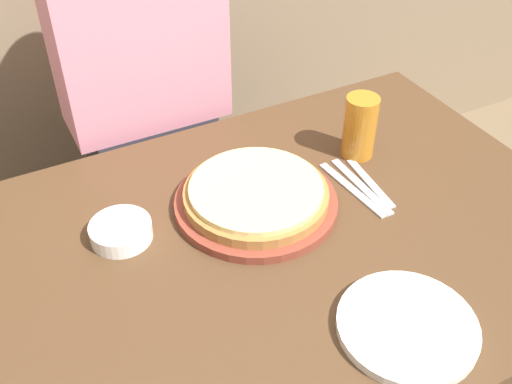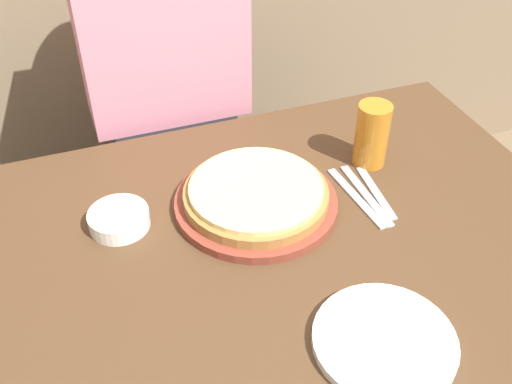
# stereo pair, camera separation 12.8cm
# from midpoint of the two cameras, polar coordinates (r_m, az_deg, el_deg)

# --- Properties ---
(dining_table) EXTENTS (1.34, 0.92, 0.73)m
(dining_table) POSITION_cam_midpoint_polar(r_m,az_deg,el_deg) (1.51, -0.95, -14.69)
(dining_table) COLOR #4C331E
(dining_table) RESTS_ON ground_plane
(pizza_on_board) EXTENTS (0.35, 0.35, 0.06)m
(pizza_on_board) POSITION_cam_midpoint_polar(r_m,az_deg,el_deg) (1.29, -2.84, -0.61)
(pizza_on_board) COLOR brown
(pizza_on_board) RESTS_ON dining_table
(beer_glass) EXTENTS (0.08, 0.08, 0.16)m
(beer_glass) POSITION_cam_midpoint_polar(r_m,az_deg,el_deg) (1.42, 7.36, 6.31)
(beer_glass) COLOR #B7701E
(beer_glass) RESTS_ON dining_table
(dinner_plate) EXTENTS (0.25, 0.25, 0.02)m
(dinner_plate) POSITION_cam_midpoint_polar(r_m,az_deg,el_deg) (1.09, 10.90, -12.63)
(dinner_plate) COLOR white
(dinner_plate) RESTS_ON dining_table
(side_bowl) EXTENTS (0.13, 0.13, 0.04)m
(side_bowl) POSITION_cam_midpoint_polar(r_m,az_deg,el_deg) (1.26, -15.60, -3.75)
(side_bowl) COLOR white
(side_bowl) RESTS_ON dining_table
(fork) EXTENTS (0.04, 0.22, 0.00)m
(fork) POSITION_cam_midpoint_polar(r_m,az_deg,el_deg) (1.35, 6.47, 0.15)
(fork) COLOR silver
(fork) RESTS_ON dining_table
(dinner_knife) EXTENTS (0.02, 0.22, 0.00)m
(dinner_knife) POSITION_cam_midpoint_polar(r_m,az_deg,el_deg) (1.36, 7.36, 0.45)
(dinner_knife) COLOR silver
(dinner_knife) RESTS_ON dining_table
(spoon) EXTENTS (0.03, 0.19, 0.00)m
(spoon) POSITION_cam_midpoint_polar(r_m,az_deg,el_deg) (1.38, 8.23, 0.75)
(spoon) COLOR silver
(spoon) RESTS_ON dining_table
(diner_person) EXTENTS (0.42, 0.20, 1.33)m
(diner_person) POSITION_cam_midpoint_polar(r_m,az_deg,el_deg) (1.71, -12.19, 5.50)
(diner_person) COLOR #33333D
(diner_person) RESTS_ON ground_plane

